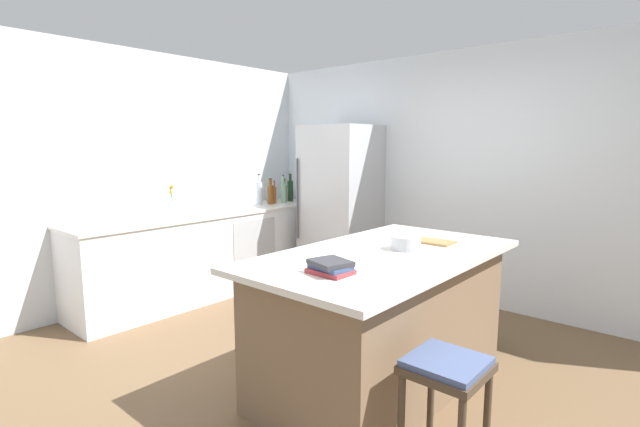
{
  "coord_description": "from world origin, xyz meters",
  "views": [
    {
      "loc": [
        2.12,
        -2.33,
        1.63
      ],
      "look_at": [
        -0.69,
        0.9,
        1.0
      ],
      "focal_mm": 25.75,
      "sensor_mm": 36.0,
      "label": 1
    }
  ],
  "objects_px": {
    "bar_stool": "(446,382)",
    "hot_sauce_bottle": "(299,194)",
    "gin_bottle": "(283,192)",
    "vinegar_bottle": "(274,194)",
    "kitchen_island": "(383,318)",
    "whiskey_bottle": "(270,194)",
    "cookbook_stack": "(330,267)",
    "refrigerator": "(341,206)",
    "olive_oil_bottle": "(285,193)",
    "mixing_bowl": "(406,243)",
    "wine_bottle": "(290,190)",
    "cutting_board": "(430,241)",
    "soda_bottle": "(259,192)",
    "sink_faucet": "(193,198)",
    "flower_vase": "(172,207)"
  },
  "relations": [
    {
      "from": "hot_sauce_bottle",
      "to": "gin_bottle",
      "type": "xyz_separation_m",
      "value": [
        -0.01,
        -0.28,
        0.05
      ]
    },
    {
      "from": "kitchen_island",
      "to": "cutting_board",
      "type": "bearing_deg",
      "value": 80.65
    },
    {
      "from": "refrigerator",
      "to": "gin_bottle",
      "type": "distance_m",
      "value": 0.84
    },
    {
      "from": "wine_bottle",
      "to": "mixing_bowl",
      "type": "relative_size",
      "value": 1.73
    },
    {
      "from": "wine_bottle",
      "to": "whiskey_bottle",
      "type": "height_order",
      "value": "wine_bottle"
    },
    {
      "from": "olive_oil_bottle",
      "to": "kitchen_island",
      "type": "bearing_deg",
      "value": -31.97
    },
    {
      "from": "olive_oil_bottle",
      "to": "mixing_bowl",
      "type": "xyz_separation_m",
      "value": [
        2.64,
        -1.44,
        -0.06
      ]
    },
    {
      "from": "hot_sauce_bottle",
      "to": "olive_oil_bottle",
      "type": "xyz_separation_m",
      "value": [
        -0.07,
        -0.19,
        0.03
      ]
    },
    {
      "from": "kitchen_island",
      "to": "sink_faucet",
      "type": "bearing_deg",
      "value": 174.24
    },
    {
      "from": "hot_sauce_bottle",
      "to": "vinegar_bottle",
      "type": "height_order",
      "value": "vinegar_bottle"
    },
    {
      "from": "gin_bottle",
      "to": "bar_stool",
      "type": "bearing_deg",
      "value": -32.9
    },
    {
      "from": "wine_bottle",
      "to": "gin_bottle",
      "type": "distance_m",
      "value": 0.2
    },
    {
      "from": "vinegar_bottle",
      "to": "whiskey_bottle",
      "type": "distance_m",
      "value": 0.09
    },
    {
      "from": "olive_oil_bottle",
      "to": "whiskey_bottle",
      "type": "xyz_separation_m",
      "value": [
        0.03,
        -0.28,
        0.01
      ]
    },
    {
      "from": "kitchen_island",
      "to": "sink_faucet",
      "type": "height_order",
      "value": "sink_faucet"
    },
    {
      "from": "soda_bottle",
      "to": "cookbook_stack",
      "type": "height_order",
      "value": "soda_bottle"
    },
    {
      "from": "wine_bottle",
      "to": "cookbook_stack",
      "type": "bearing_deg",
      "value": -41.61
    },
    {
      "from": "bar_stool",
      "to": "cutting_board",
      "type": "bearing_deg",
      "value": 121.57
    },
    {
      "from": "gin_bottle",
      "to": "soda_bottle",
      "type": "xyz_separation_m",
      "value": [
        -0.12,
        -0.29,
        0.01
      ]
    },
    {
      "from": "refrigerator",
      "to": "bar_stool",
      "type": "xyz_separation_m",
      "value": [
        2.44,
        -2.25,
        -0.41
      ]
    },
    {
      "from": "olive_oil_bottle",
      "to": "hot_sauce_bottle",
      "type": "bearing_deg",
      "value": 70.1
    },
    {
      "from": "refrigerator",
      "to": "cutting_board",
      "type": "height_order",
      "value": "refrigerator"
    },
    {
      "from": "bar_stool",
      "to": "hot_sauce_bottle",
      "type": "xyz_separation_m",
      "value": [
        -3.25,
        2.39,
        0.49
      ]
    },
    {
      "from": "gin_bottle",
      "to": "whiskey_bottle",
      "type": "height_order",
      "value": "gin_bottle"
    },
    {
      "from": "hot_sauce_bottle",
      "to": "cutting_board",
      "type": "height_order",
      "value": "hot_sauce_bottle"
    },
    {
      "from": "cookbook_stack",
      "to": "cutting_board",
      "type": "distance_m",
      "value": 1.12
    },
    {
      "from": "gin_bottle",
      "to": "vinegar_bottle",
      "type": "relative_size",
      "value": 1.25
    },
    {
      "from": "gin_bottle",
      "to": "whiskey_bottle",
      "type": "relative_size",
      "value": 1.1
    },
    {
      "from": "soda_bottle",
      "to": "cutting_board",
      "type": "bearing_deg",
      "value": -15.08
    },
    {
      "from": "kitchen_island",
      "to": "refrigerator",
      "type": "bearing_deg",
      "value": 135.59
    },
    {
      "from": "sink_faucet",
      "to": "gin_bottle",
      "type": "xyz_separation_m",
      "value": [
        0.09,
        1.26,
        -0.02
      ]
    },
    {
      "from": "vinegar_bottle",
      "to": "soda_bottle",
      "type": "height_order",
      "value": "soda_bottle"
    },
    {
      "from": "flower_vase",
      "to": "mixing_bowl",
      "type": "relative_size",
      "value": 1.6
    },
    {
      "from": "wine_bottle",
      "to": "vinegar_bottle",
      "type": "xyz_separation_m",
      "value": [
        0.0,
        -0.29,
        -0.03
      ]
    },
    {
      "from": "refrigerator",
      "to": "olive_oil_bottle",
      "type": "distance_m",
      "value": 0.89
    },
    {
      "from": "flower_vase",
      "to": "cookbook_stack",
      "type": "height_order",
      "value": "flower_vase"
    },
    {
      "from": "bar_stool",
      "to": "wine_bottle",
      "type": "distance_m",
      "value": 4.07
    },
    {
      "from": "whiskey_bottle",
      "to": "cookbook_stack",
      "type": "height_order",
      "value": "whiskey_bottle"
    },
    {
      "from": "kitchen_island",
      "to": "mixing_bowl",
      "type": "relative_size",
      "value": 9.63
    },
    {
      "from": "bar_stool",
      "to": "cookbook_stack",
      "type": "relative_size",
      "value": 2.49
    },
    {
      "from": "wine_bottle",
      "to": "soda_bottle",
      "type": "bearing_deg",
      "value": -96.98
    },
    {
      "from": "bar_stool",
      "to": "kitchen_island",
      "type": "bearing_deg",
      "value": 141.67
    },
    {
      "from": "flower_vase",
      "to": "mixing_bowl",
      "type": "distance_m",
      "value": 2.57
    },
    {
      "from": "bar_stool",
      "to": "soda_bottle",
      "type": "relative_size",
      "value": 1.69
    },
    {
      "from": "hot_sauce_bottle",
      "to": "bar_stool",
      "type": "bearing_deg",
      "value": -36.32
    },
    {
      "from": "wine_bottle",
      "to": "whiskey_bottle",
      "type": "bearing_deg",
      "value": -85.9
    },
    {
      "from": "kitchen_island",
      "to": "gin_bottle",
      "type": "distance_m",
      "value": 2.99
    },
    {
      "from": "hot_sauce_bottle",
      "to": "vinegar_bottle",
      "type": "relative_size",
      "value": 0.83
    },
    {
      "from": "soda_bottle",
      "to": "mixing_bowl",
      "type": "distance_m",
      "value": 2.9
    },
    {
      "from": "refrigerator",
      "to": "gin_bottle",
      "type": "height_order",
      "value": "refrigerator"
    }
  ]
}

